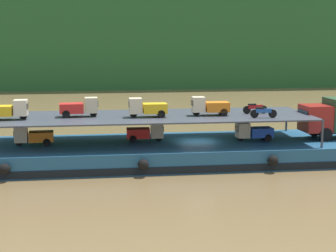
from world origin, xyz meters
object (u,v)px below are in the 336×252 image
at_px(mini_truck_upper_stern, 8,110).
at_px(motorcycle_upper_port, 263,112).
at_px(motorcycle_upper_centre, 255,108).
at_px(cargo_barge, 197,151).
at_px(mini_truck_upper_fore, 147,108).
at_px(mini_truck_upper_bow, 210,106).
at_px(mini_truck_lower_stern, 33,136).
at_px(mini_truck_lower_aft, 146,132).
at_px(mini_truck_lower_mid, 253,132).
at_px(mini_truck_upper_mid, 80,107).

distance_m(mini_truck_upper_stern, motorcycle_upper_port, 17.90).
bearing_deg(motorcycle_upper_port, motorcycle_upper_centre, 88.77).
height_order(cargo_barge, mini_truck_upper_fore, mini_truck_upper_fore).
bearing_deg(motorcycle_upper_port, mini_truck_upper_bow, 153.94).
height_order(mini_truck_lower_stern, mini_truck_lower_aft, same).
height_order(mini_truck_lower_mid, mini_truck_upper_bow, mini_truck_upper_bow).
xyz_separation_m(mini_truck_lower_mid, mini_truck_upper_mid, (-12.84, 0.50, 2.00)).
bearing_deg(mini_truck_upper_stern, mini_truck_lower_mid, 1.03).
bearing_deg(mini_truck_upper_stern, motorcycle_upper_centre, 2.10).
height_order(mini_truck_upper_bow, motorcycle_upper_port, mini_truck_upper_bow).
height_order(mini_truck_lower_aft, mini_truck_upper_fore, mini_truck_upper_fore).
bearing_deg(mini_truck_upper_fore, mini_truck_lower_stern, 174.71).
distance_m(cargo_barge, mini_truck_upper_mid, 9.30).
distance_m(mini_truck_upper_mid, motorcycle_upper_port, 13.19).
bearing_deg(mini_truck_lower_aft, mini_truck_upper_bow, -11.66).
bearing_deg(mini_truck_upper_stern, mini_truck_lower_aft, 6.80).
height_order(mini_truck_upper_stern, motorcycle_upper_port, mini_truck_upper_stern).
xyz_separation_m(mini_truck_lower_stern, mini_truck_upper_mid, (3.34, 0.08, 2.00)).
bearing_deg(mini_truck_lower_stern, cargo_barge, -0.47).
xyz_separation_m(mini_truck_upper_bow, motorcycle_upper_centre, (3.58, 0.46, -0.26)).
xyz_separation_m(motorcycle_upper_port, motorcycle_upper_centre, (0.05, 2.19, 0.00)).
distance_m(mini_truck_upper_bow, motorcycle_upper_centre, 3.62).
relative_size(mini_truck_lower_aft, motorcycle_upper_centre, 1.46).
bearing_deg(motorcycle_upper_centre, mini_truck_upper_stern, -177.90).
bearing_deg(mini_truck_lower_mid, mini_truck_upper_stern, -178.97).
bearing_deg(mini_truck_upper_fore, mini_truck_lower_aft, 90.12).
height_order(mini_truck_lower_aft, motorcycle_upper_port, motorcycle_upper_port).
relative_size(cargo_barge, mini_truck_lower_aft, 11.99).
relative_size(mini_truck_lower_aft, mini_truck_upper_stern, 1.02).
height_order(mini_truck_lower_mid, mini_truck_upper_fore, mini_truck_upper_fore).
relative_size(mini_truck_lower_aft, mini_truck_upper_fore, 1.01).
bearing_deg(motorcycle_upper_port, mini_truck_lower_stern, 172.11).
xyz_separation_m(cargo_barge, mini_truck_upper_bow, (0.80, -0.43, 3.44)).
height_order(mini_truck_upper_fore, motorcycle_upper_port, mini_truck_upper_fore).
height_order(mini_truck_lower_mid, mini_truck_upper_mid, mini_truck_upper_mid).
bearing_deg(mini_truck_upper_mid, mini_truck_lower_stern, -178.58).
bearing_deg(mini_truck_upper_stern, mini_truck_upper_fore, -0.15).
bearing_deg(mini_truck_lower_stern, mini_truck_lower_mid, -1.46).
bearing_deg(mini_truck_upper_stern, motorcycle_upper_port, -4.91).
relative_size(mini_truck_lower_aft, mini_truck_lower_mid, 1.00).
xyz_separation_m(cargo_barge, mini_truck_upper_mid, (-8.64, 0.18, 3.44)).
xyz_separation_m(mini_truck_upper_stern, mini_truck_upper_fore, (9.67, -0.03, 0.00)).
bearing_deg(mini_truck_lower_stern, motorcycle_upper_centre, -0.26).
height_order(mini_truck_lower_stern, mini_truck_upper_bow, mini_truck_upper_bow).
xyz_separation_m(mini_truck_lower_stern, mini_truck_upper_fore, (8.16, -0.76, 2.00)).
relative_size(mini_truck_lower_aft, mini_truck_upper_mid, 1.00).
xyz_separation_m(mini_truck_upper_fore, motorcycle_upper_port, (8.16, -1.50, -0.26)).
distance_m(mini_truck_lower_stern, motorcycle_upper_centre, 16.46).
height_order(mini_truck_upper_mid, motorcycle_upper_centre, mini_truck_upper_mid).
height_order(cargo_barge, mini_truck_lower_aft, mini_truck_lower_aft).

